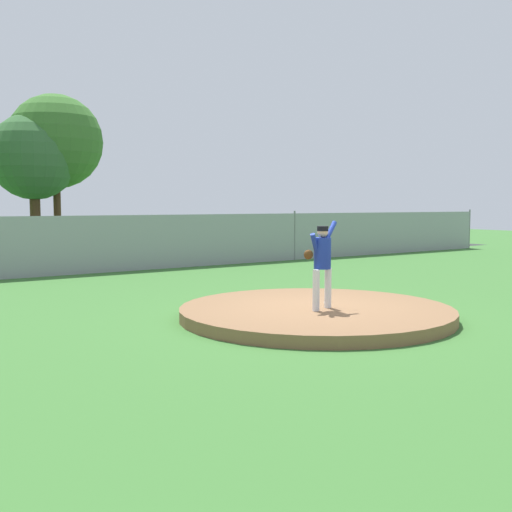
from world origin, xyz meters
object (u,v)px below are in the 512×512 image
object	(u,v)px
baseball	(326,303)
parked_car_navy	(128,239)
pitcher_youth	(322,258)
parked_car_champagne	(236,235)

from	to	relation	value
baseball	parked_car_navy	world-z (taller)	parked_car_navy
baseball	pitcher_youth	bearing A→B (deg)	-139.66
parked_car_navy	parked_car_champagne	world-z (taller)	parked_car_champagne
pitcher_youth	baseball	size ratio (longest dim) A/B	22.47
parked_car_navy	parked_car_champagne	distance (m)	5.08
baseball	parked_car_navy	distance (m)	14.87
pitcher_youth	parked_car_navy	distance (m)	15.30
pitcher_youth	baseball	bearing A→B (deg)	40.34
baseball	parked_car_navy	bearing A→B (deg)	81.33
pitcher_youth	parked_car_navy	world-z (taller)	pitcher_youth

